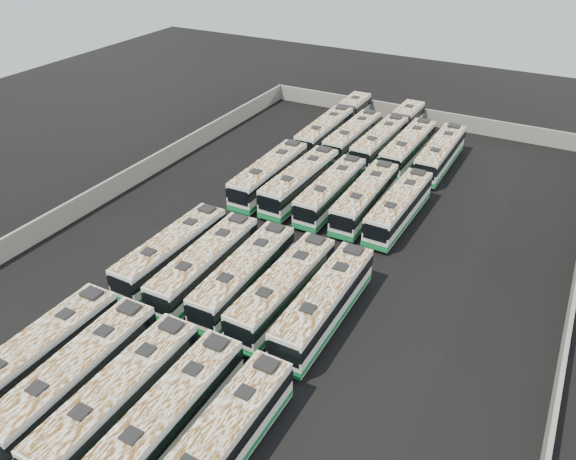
# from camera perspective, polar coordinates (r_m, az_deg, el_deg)

# --- Properties ---
(ground) EXTENTS (140.00, 140.00, 0.00)m
(ground) POSITION_cam_1_polar(r_m,az_deg,el_deg) (50.97, 1.30, -2.17)
(ground) COLOR black
(ground) RESTS_ON ground
(perimeter_wall) EXTENTS (45.20, 73.20, 2.20)m
(perimeter_wall) POSITION_cam_1_polar(r_m,az_deg,el_deg) (50.37, 1.31, -1.13)
(perimeter_wall) COLOR slate
(perimeter_wall) RESTS_ON ground
(bus_front_far_left) EXTENTS (2.65, 12.52, 3.53)m
(bus_front_far_left) POSITION_cam_1_polar(r_m,az_deg,el_deg) (41.51, -24.06, -11.56)
(bus_front_far_left) COLOR beige
(bus_front_far_left) RESTS_ON ground
(bus_front_left) EXTENTS (2.98, 12.75, 3.58)m
(bus_front_left) POSITION_cam_1_polar(r_m,az_deg,el_deg) (39.13, -20.63, -13.67)
(bus_front_left) COLOR beige
(bus_front_left) RESTS_ON ground
(bus_front_center) EXTENTS (2.69, 12.71, 3.58)m
(bus_front_center) POSITION_cam_1_polar(r_m,az_deg,el_deg) (37.02, -16.77, -15.95)
(bus_front_center) COLOR beige
(bus_front_center) RESTS_ON ground
(bus_front_right) EXTENTS (2.68, 12.59, 3.55)m
(bus_front_right) POSITION_cam_1_polar(r_m,az_deg,el_deg) (35.28, -12.20, -18.18)
(bus_front_right) COLOR beige
(bus_front_right) RESTS_ON ground
(bus_front_far_right) EXTENTS (2.77, 12.45, 3.50)m
(bus_front_far_right) POSITION_cam_1_polar(r_m,az_deg,el_deg) (33.70, -6.97, -20.77)
(bus_front_far_right) COLOR beige
(bus_front_far_right) RESTS_ON ground
(bus_midfront_far_left) EXTENTS (2.81, 12.43, 3.49)m
(bus_midfront_far_left) POSITION_cam_1_polar(r_m,az_deg,el_deg) (48.77, -11.68, -2.12)
(bus_midfront_far_left) COLOR beige
(bus_midfront_far_left) RESTS_ON ground
(bus_midfront_left) EXTENTS (2.89, 12.64, 3.55)m
(bus_midfront_left) POSITION_cam_1_polar(r_m,az_deg,el_deg) (46.62, -8.39, -3.46)
(bus_midfront_left) COLOR beige
(bus_midfront_left) RESTS_ON ground
(bus_midfront_center) EXTENTS (2.88, 12.51, 3.51)m
(bus_midfront_center) POSITION_cam_1_polar(r_m,az_deg,el_deg) (45.09, -4.44, -4.57)
(bus_midfront_center) COLOR beige
(bus_midfront_center) RESTS_ON ground
(bus_midfront_right) EXTENTS (2.98, 12.66, 3.55)m
(bus_midfront_right) POSITION_cam_1_polar(r_m,az_deg,el_deg) (43.46, -0.47, -6.01)
(bus_midfront_right) COLOR beige
(bus_midfront_right) RESTS_ON ground
(bus_midfront_far_right) EXTENTS (2.74, 12.85, 3.62)m
(bus_midfront_far_right) POSITION_cam_1_polar(r_m,az_deg,el_deg) (42.13, 3.72, -7.44)
(bus_midfront_far_right) COLOR beige
(bus_midfront_far_right) RESTS_ON ground
(bus_midback_far_left) EXTENTS (2.86, 12.90, 3.63)m
(bus_midback_far_left) POSITION_cam_1_polar(r_m,az_deg,el_deg) (60.48, -1.90, 5.64)
(bus_midback_far_left) COLOR beige
(bus_midback_far_left) RESTS_ON ground
(bus_midback_left) EXTENTS (3.01, 12.88, 3.61)m
(bus_midback_left) POSITION_cam_1_polar(r_m,az_deg,el_deg) (59.01, 1.25, 4.95)
(bus_midback_left) COLOR beige
(bus_midback_left) RESTS_ON ground
(bus_midback_center) EXTENTS (2.62, 12.28, 3.46)m
(bus_midback_center) POSITION_cam_1_polar(r_m,az_deg,el_deg) (57.43, 4.39, 3.97)
(bus_midback_center) COLOR beige
(bus_midback_center) RESTS_ON ground
(bus_midback_right) EXTENTS (2.76, 12.41, 3.49)m
(bus_midback_right) POSITION_cam_1_polar(r_m,az_deg,el_deg) (56.46, 7.85, 3.25)
(bus_midback_right) COLOR beige
(bus_midback_right) RESTS_ON ground
(bus_midback_far_right) EXTENTS (2.89, 12.35, 3.46)m
(bus_midback_far_right) POSITION_cam_1_polar(r_m,az_deg,el_deg) (55.40, 11.21, 2.31)
(bus_midback_far_right) COLOR beige
(bus_midback_far_right) RESTS_ON ground
(bus_back_far_left) EXTENTS (2.88, 19.21, 3.48)m
(bus_back_far_left) POSITION_cam_1_polar(r_m,az_deg,el_deg) (74.78, 4.83, 10.72)
(bus_back_far_left) COLOR beige
(bus_back_far_left) RESTS_ON ground
(bus_back_left) EXTENTS (2.75, 12.41, 3.49)m
(bus_back_left) POSITION_cam_1_polar(r_m,az_deg,el_deg) (70.77, 6.59, 9.39)
(bus_back_left) COLOR beige
(bus_back_left) RESTS_ON ground
(bus_back_center) EXTENTS (3.08, 19.28, 3.49)m
(bus_back_center) POSITION_cam_1_polar(r_m,az_deg,el_deg) (72.44, 10.27, 9.62)
(bus_back_center) COLOR beige
(bus_back_center) RESTS_ON ground
(bus_back_right) EXTENTS (2.93, 12.83, 3.60)m
(bus_back_right) POSITION_cam_1_polar(r_m,az_deg,el_deg) (68.49, 12.11, 8.16)
(bus_back_right) COLOR beige
(bus_back_right) RESTS_ON ground
(bus_back_far_right) EXTENTS (2.72, 12.62, 3.55)m
(bus_back_far_right) POSITION_cam_1_polar(r_m,az_deg,el_deg) (67.86, 15.20, 7.49)
(bus_back_far_right) COLOR beige
(bus_back_far_right) RESTS_ON ground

